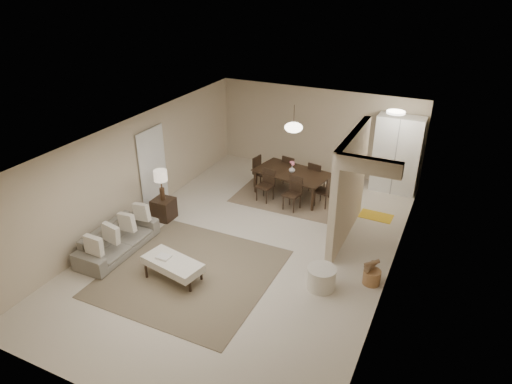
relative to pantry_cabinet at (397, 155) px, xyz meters
The scene contains 22 objects.
floor 4.88m from the pantry_cabinet, 119.52° to the right, with size 9.00×9.00×0.00m, color beige.
ceiling 4.98m from the pantry_cabinet, 119.52° to the right, with size 9.00×9.00×0.00m, color white.
back_wall 2.38m from the pantry_cabinet, behind, with size 6.00×6.00×0.00m, color #C7B596.
left_wall 6.77m from the pantry_cabinet, 142.20° to the right, with size 9.00×9.00×0.00m, color #C7B596.
right_wall 4.21m from the pantry_cabinet, 81.10° to the right, with size 9.00×9.00×0.00m, color #C7B596.
partition 2.96m from the pantry_cabinet, 100.74° to the right, with size 0.15×2.50×2.50m, color #C7B596.
doorway 6.40m from the pantry_cabinet, 146.29° to the right, with size 0.04×0.90×2.04m, color black.
pantry_cabinet is the anchor object (origin of this frame).
flush_light 1.70m from the pantry_cabinet, 93.01° to the right, with size 0.44×0.44×0.05m, color white.
living_rug 6.42m from the pantry_cabinet, 117.89° to the right, with size 3.20×3.20×0.01m, color brown.
sofa 7.41m from the pantry_cabinet, 130.60° to the right, with size 0.77×1.97×0.58m, color slate.
ottoman_bench 6.73m from the pantry_cabinet, 118.20° to the right, with size 1.31×0.78×0.44m.
side_table 6.25m from the pantry_cabinet, 139.96° to the right, with size 0.48×0.48×0.52m, color black.
table_lamp 6.20m from the pantry_cabinet, 139.96° to the right, with size 0.32×0.32×0.76m.
round_pouf 5.00m from the pantry_cabinet, 95.23° to the right, with size 0.56×0.56×0.44m, color beige.
wicker_basket 4.48m from the pantry_cabinet, 84.77° to the right, with size 0.34×0.34×0.29m, color olive.
dining_rug 3.02m from the pantry_cabinet, 147.71° to the right, with size 2.80×2.10×0.01m, color #7A614B.
dining_table 2.92m from the pantry_cabinet, 147.71° to the right, with size 1.96×1.09×0.69m, color black.
dining_chairs 2.90m from the pantry_cabinet, 147.71° to the right, with size 2.34×1.86×0.86m.
vase 2.85m from the pantry_cabinet, 147.71° to the right, with size 0.16×0.16×0.17m, color white.
yellow_mat 1.97m from the pantry_cabinet, 92.66° to the right, with size 0.79×0.49×0.01m, color gold.
pendant_light 2.97m from the pantry_cabinet, 147.71° to the right, with size 0.46×0.46×0.71m.
Camera 1 is at (3.79, -7.67, 5.59)m, focal length 32.00 mm.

